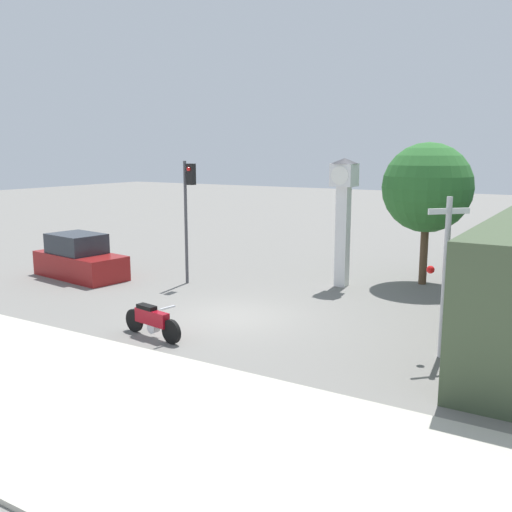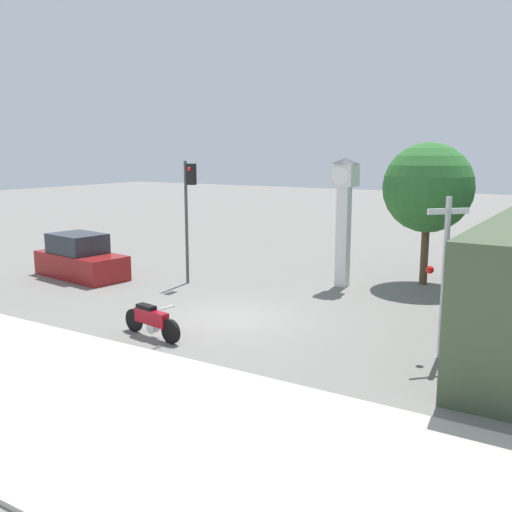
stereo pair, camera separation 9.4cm
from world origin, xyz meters
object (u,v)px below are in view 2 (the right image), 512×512
at_px(street_tree, 428,188).
at_px(traffic_light, 189,201).
at_px(motorcycle, 151,321).
at_px(railroad_crossing_signal, 445,272).
at_px(parked_car, 80,259).
at_px(clock_tower, 344,203).

bearing_deg(street_tree, traffic_light, -149.05).
xyz_separation_m(motorcycle, railroad_crossing_signal, (7.25, 2.61, 1.72)).
xyz_separation_m(traffic_light, railroad_crossing_signal, (10.44, -3.19, -1.05)).
bearing_deg(parked_car, railroad_crossing_signal, 1.29).
distance_m(traffic_light, street_tree, 9.14).
bearing_deg(traffic_light, parked_car, -162.46).
bearing_deg(street_tree, railroad_crossing_signal, -71.64).
relative_size(motorcycle, traffic_light, 0.47).
distance_m(motorcycle, clock_tower, 9.19).
bearing_deg(street_tree, motorcycle, -113.83).
relative_size(railroad_crossing_signal, parked_car, 0.92).
height_order(clock_tower, street_tree, street_tree).
xyz_separation_m(clock_tower, street_tree, (2.58, 1.96, 0.55)).
distance_m(railroad_crossing_signal, parked_car, 15.20).
distance_m(motorcycle, street_tree, 11.93).
bearing_deg(parked_car, traffic_light, 25.46).
bearing_deg(clock_tower, parked_car, -156.96).
bearing_deg(motorcycle, traffic_light, 128.32).
distance_m(clock_tower, street_tree, 3.29).
relative_size(street_tree, parked_car, 1.24).
relative_size(railroad_crossing_signal, street_tree, 0.74).
bearing_deg(clock_tower, street_tree, 37.23).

